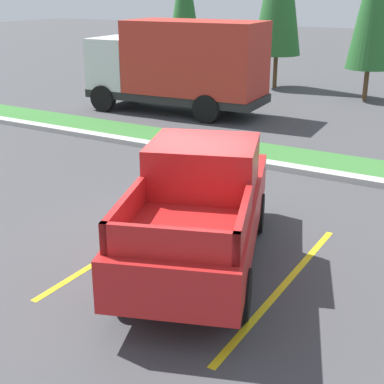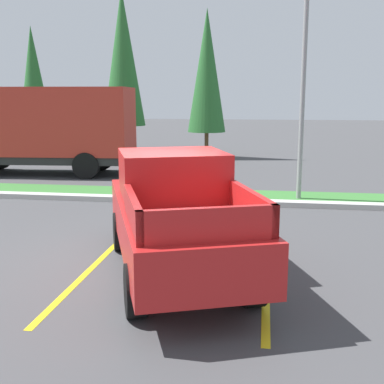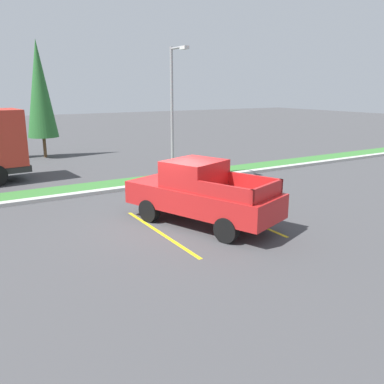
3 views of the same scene
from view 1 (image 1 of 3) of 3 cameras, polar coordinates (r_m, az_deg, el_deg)
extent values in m
plane|color=#424244|center=(10.51, -0.29, -5.01)|extent=(120.00, 120.00, 0.00)
cube|color=yellow|center=(10.47, -6.58, -5.23)|extent=(0.12, 4.80, 0.01)
cube|color=yellow|center=(9.11, 9.40, -9.51)|extent=(0.12, 4.80, 0.01)
cube|color=#B2B2AD|center=(14.70, 9.84, 2.50)|extent=(56.00, 0.40, 0.15)
cube|color=#387533|center=(15.70, 11.31, 3.38)|extent=(56.00, 1.80, 0.06)
cylinder|color=black|center=(11.07, -2.17, -1.53)|extent=(0.53, 0.81, 0.76)
cylinder|color=black|center=(10.84, 6.64, -2.13)|extent=(0.53, 0.81, 0.76)
cylinder|color=black|center=(8.36, -6.82, -9.31)|extent=(0.53, 0.81, 0.76)
cylinder|color=black|center=(8.07, 5.00, -10.42)|extent=(0.53, 0.81, 0.76)
cube|color=red|center=(9.32, 0.84, -2.51)|extent=(3.59, 5.54, 0.76)
cube|color=red|center=(9.32, 1.18, 2.73)|extent=(2.21, 2.11, 0.84)
cube|color=#2D3842|center=(10.08, 1.94, 4.38)|extent=(1.54, 0.62, 0.63)
cube|color=red|center=(7.97, -6.94, -2.06)|extent=(0.76, 1.82, 0.44)
cube|color=red|center=(7.66, 5.32, -2.94)|extent=(0.76, 1.82, 0.44)
cube|color=red|center=(6.97, -2.39, -5.33)|extent=(1.72, 0.72, 0.44)
cube|color=silver|center=(11.76, 2.92, 1.15)|extent=(1.75, 0.78, 0.28)
cylinder|color=black|center=(21.85, -9.14, 9.51)|extent=(1.02, 0.38, 1.00)
cylinder|color=black|center=(23.64, -6.03, 10.46)|extent=(1.02, 0.38, 1.00)
cylinder|color=black|center=(19.66, 1.52, 8.57)|extent=(1.02, 0.38, 1.00)
cylinder|color=black|center=(21.64, 4.02, 9.61)|extent=(1.02, 0.38, 1.00)
cube|color=#262626|center=(21.39, -1.65, 9.93)|extent=(6.96, 2.81, 0.30)
cube|color=silver|center=(22.52, -7.57, 13.13)|extent=(1.77, 2.42, 1.90)
cube|color=#2D3842|center=(22.96, -9.35, 13.80)|extent=(0.22, 2.10, 0.90)
cube|color=#B22D23|center=(20.81, 0.32, 13.69)|extent=(5.17, 2.78, 2.60)
cylinder|color=brown|center=(29.34, -0.76, 12.68)|extent=(0.20, 0.20, 1.22)
cylinder|color=brown|center=(27.22, 8.57, 12.21)|extent=(0.20, 0.20, 1.54)
cylinder|color=brown|center=(24.96, 17.48, 10.53)|extent=(0.20, 0.20, 1.31)
camera|label=2|loc=(3.22, -61.16, -18.64)|focal=45.53mm
camera|label=3|loc=(11.68, -76.46, 4.31)|focal=38.22mm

